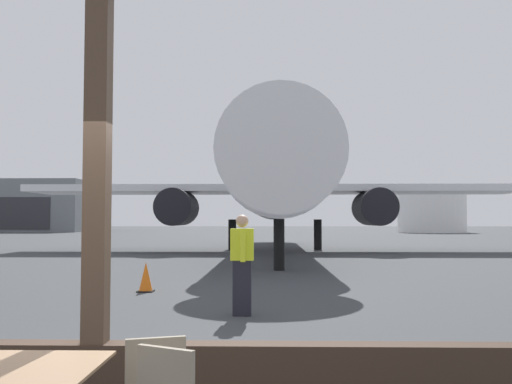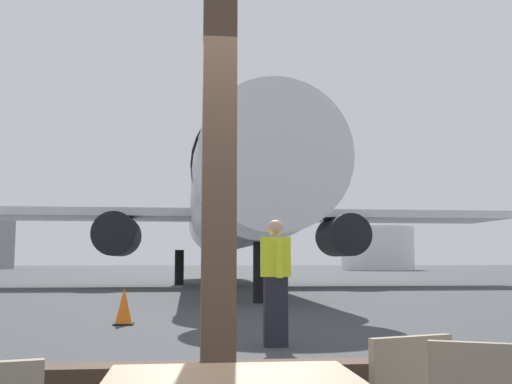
% 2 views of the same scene
% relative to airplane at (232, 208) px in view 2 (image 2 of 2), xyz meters
% --- Properties ---
extents(ground_plane, '(220.00, 220.00, 0.00)m').
position_rel_airplane_xyz_m(ground_plane, '(-1.83, 15.16, -3.60)').
color(ground_plane, '#383A3D').
extents(window_frame, '(8.05, 0.24, 3.97)m').
position_rel_airplane_xyz_m(window_frame, '(-1.83, -24.84, -2.16)').
color(window_frame, '#38281E').
rests_on(window_frame, ground).
extents(airplane, '(26.23, 29.77, 10.54)m').
position_rel_airplane_xyz_m(airplane, '(0.00, 0.00, 0.00)').
color(airplane, silver).
rests_on(airplane, ground).
extents(ground_crew_worker, '(0.40, 0.57, 1.74)m').
position_rel_airplane_xyz_m(ground_crew_worker, '(-0.79, -19.90, -2.70)').
color(ground_crew_worker, black).
rests_on(ground_crew_worker, ground).
extents(traffic_cone, '(0.36, 0.36, 0.68)m').
position_rel_airplane_xyz_m(traffic_cone, '(-3.16, -16.72, -3.28)').
color(traffic_cone, orange).
rests_on(traffic_cone, ground).
extents(fuel_storage_tank, '(9.01, 9.01, 5.35)m').
position_rel_airplane_xyz_m(fuel_storage_tank, '(21.72, 47.61, -0.93)').
color(fuel_storage_tank, white).
rests_on(fuel_storage_tank, ground).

